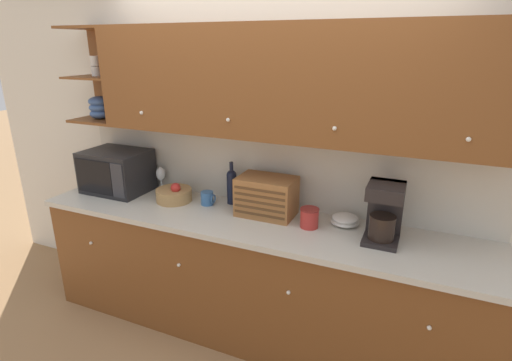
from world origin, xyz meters
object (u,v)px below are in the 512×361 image
mug (207,198)px  coffee_maker (384,212)px  bread_box (267,196)px  bowl_stack_on_counter (345,220)px  wine_bottle (232,185)px  storage_canister (309,218)px  fruit_basket (174,194)px  microwave (117,171)px  wine_glass (161,174)px

mug → coffee_maker: coffee_maker is taller
bread_box → bowl_stack_on_counter: bread_box is taller
wine_bottle → coffee_maker: 1.14m
bread_box → wine_bottle: bearing=164.0°
bread_box → storage_canister: bread_box is taller
mug → bread_box: bearing=0.9°
fruit_basket → wine_bottle: size_ratio=0.84×
microwave → wine_glass: bearing=24.8°
wine_glass → bowl_stack_on_counter: 1.54m
fruit_basket → storage_canister: (1.09, -0.03, 0.01)m
microwave → storage_canister: microwave is taller
bread_box → coffee_maker: 0.81m
storage_canister → bowl_stack_on_counter: bearing=32.5°
fruit_basket → mug: bearing=7.8°
wine_glass → storage_canister: bearing=-8.1°
microwave → storage_canister: size_ratio=3.82×
wine_glass → bowl_stack_on_counter: size_ratio=1.07×
microwave → bowl_stack_on_counter: 1.87m
wine_bottle → bowl_stack_on_counter: (0.87, -0.04, -0.11)m
bread_box → storage_canister: (0.34, -0.08, -0.07)m
wine_glass → fruit_basket: (0.23, -0.16, -0.09)m
coffee_maker → microwave: bearing=179.0°
bread_box → wine_glass: bearing=173.5°
storage_canister → bowl_stack_on_counter: (0.21, 0.13, -0.03)m
fruit_basket → bread_box: 0.76m
wine_glass → bowl_stack_on_counter: wine_glass is taller
fruit_basket → wine_bottle: (0.43, 0.14, 0.10)m
wine_bottle → microwave: bearing=-172.5°
fruit_basket → coffee_maker: bearing=-1.1°
wine_bottle → bread_box: (0.32, -0.09, -0.01)m
wine_glass → mug: 0.53m
microwave → wine_glass: size_ratio=2.48×
bread_box → bowl_stack_on_counter: bearing=5.9°
microwave → bowl_stack_on_counter: (1.86, 0.09, -0.14)m
mug → bread_box: (0.48, 0.01, 0.09)m
fruit_basket → bowl_stack_on_counter: (1.31, 0.10, -0.02)m
bowl_stack_on_counter → coffee_maker: bearing=-27.3°
wine_glass → wine_bottle: 0.67m
storage_canister → coffee_maker: size_ratio=0.35×
wine_bottle → bread_box: size_ratio=0.82×
fruit_basket → microwave: bearing=179.2°
microwave → coffee_maker: bearing=-1.0°
fruit_basket → bread_box: bearing=3.4°
fruit_basket → wine_bottle: bearing=17.6°
bowl_stack_on_counter → coffee_maker: coffee_maker is taller
microwave → storage_canister: (1.65, -0.04, -0.10)m
mug → bread_box: 0.49m
bread_box → bowl_stack_on_counter: 0.56m
microwave → wine_bottle: 1.00m
wine_glass → wine_bottle: size_ratio=0.62×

